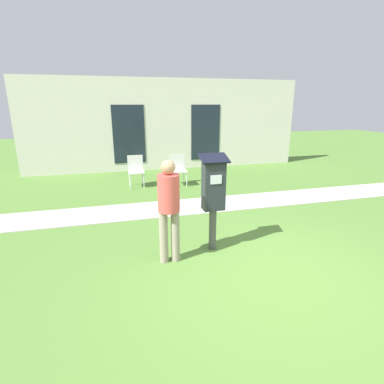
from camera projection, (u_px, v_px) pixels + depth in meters
ground_plane at (269, 275)px, 4.24m from camera, size 40.00×40.00×0.00m
sidewalk at (204, 205)px, 7.14m from camera, size 12.00×1.10×0.02m
building_facade at (168, 125)px, 10.80m from camera, size 10.00×0.26×3.20m
parking_meter at (213, 190)px, 4.74m from camera, size 0.44×0.31×1.59m
person_standing at (169, 204)px, 4.37m from camera, size 0.32×0.32×1.58m
outdoor_chair_left at (136, 168)px, 8.68m from camera, size 0.44×0.44×0.90m
outdoor_chair_middle at (178, 167)px, 8.82m from camera, size 0.44×0.44×0.90m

